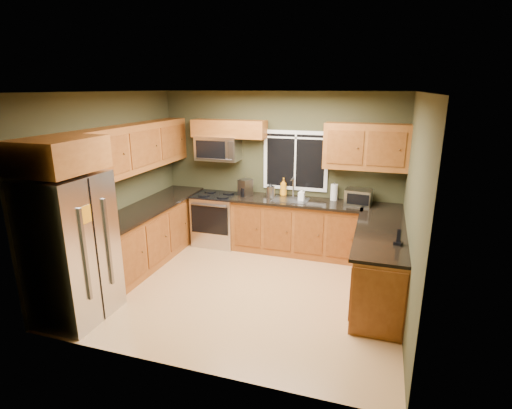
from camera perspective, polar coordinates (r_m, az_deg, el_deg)
The scene contains 28 objects.
floor at distance 5.83m, azimuth -1.55°, elevation -11.81°, with size 4.20×4.20×0.00m, color tan.
ceiling at distance 5.14m, azimuth -1.78°, elevation 15.79°, with size 4.20×4.20×0.00m, color white.
back_wall at distance 7.00m, azimuth 3.22°, elevation 4.80°, with size 4.20×4.20×0.00m, color #34341E.
front_wall at distance 3.76m, azimuth -10.78°, elevation -5.81°, with size 4.20×4.20×0.00m, color #34341E.
left_wall at distance 6.32m, azimuth -19.96°, elevation 2.56°, with size 3.60×3.60×0.00m, color #34341E.
right_wall at distance 5.06m, azimuth 21.41°, elevation -0.88°, with size 3.60×3.60×0.00m, color #34341E.
window at distance 6.88m, azimuth 5.64°, elevation 6.25°, with size 1.12×0.03×1.02m.
base_cabinets_left at distance 6.77m, azimuth -14.79°, elevation -4.06°, with size 0.60×2.65×0.90m, color brown.
countertop_left at distance 6.62m, azimuth -14.90°, elevation -0.27°, with size 0.65×2.65×0.04m, color black.
base_cabinets_back at distance 6.87m, azimuth 5.83°, elevation -3.29°, with size 2.17×0.60×0.90m, color brown.
countertop_back at distance 6.71m, azimuth 5.90°, elevation 0.43°, with size 2.17×0.65×0.04m, color black.
base_cabinets_peninsula at distance 5.86m, azimuth 17.28°, elevation -7.55°, with size 0.60×2.52×0.90m.
countertop_peninsula at distance 5.70m, azimuth 17.43°, elevation -3.16°, with size 0.65×2.50×0.04m, color black.
upper_cabinets_left at distance 6.51m, azimuth -16.71°, elevation 7.81°, with size 0.33×2.65×0.72m, color brown.
upper_cabinets_back_left at distance 7.00m, azimuth -3.90°, elevation 10.74°, with size 1.30×0.33×0.30m, color brown.
upper_cabinets_back_right at distance 6.55m, azimuth 15.42°, elevation 7.96°, with size 1.30×0.33×0.72m, color brown.
upper_cabinet_over_fridge at distance 5.00m, azimuth -26.38°, elevation 6.37°, with size 0.72×0.90×0.38m, color brown.
refrigerator at distance 5.28m, azimuth -24.83°, elevation -5.76°, with size 0.74×0.90×1.80m.
range at distance 7.26m, azimuth -5.61°, elevation -2.05°, with size 0.76×0.69×0.94m.
microwave at distance 7.09m, azimuth -5.45°, elevation 8.00°, with size 0.76×0.41×0.42m.
sink at distance 6.74m, azimuth 4.98°, elevation 0.81°, with size 0.60×0.42×0.36m.
toaster_oven at distance 6.60m, azimuth 14.43°, elevation 1.03°, with size 0.43×0.35×0.25m.
coffee_maker at distance 6.93m, azimuth -1.56°, elevation 2.36°, with size 0.24×0.28×0.29m.
kettle at distance 6.78m, azimuth 2.10°, elevation 1.87°, with size 0.14×0.14×0.25m.
paper_towel_roll at distance 6.78m, azimuth 11.08°, elevation 1.73°, with size 0.14×0.14×0.30m.
soap_bottle_a at distance 6.94m, azimuth 3.94°, elevation 2.53°, with size 0.12×0.12×0.31m, color orange.
soap_bottle_b at distance 6.68m, azimuth 6.52°, elevation 1.48°, with size 0.10×0.10×0.21m, color white.
cordless_phone at distance 5.08m, azimuth 19.71°, elevation -4.79°, with size 0.12×0.12×0.20m.
Camera 1 is at (1.70, -4.85, 2.75)m, focal length 28.00 mm.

